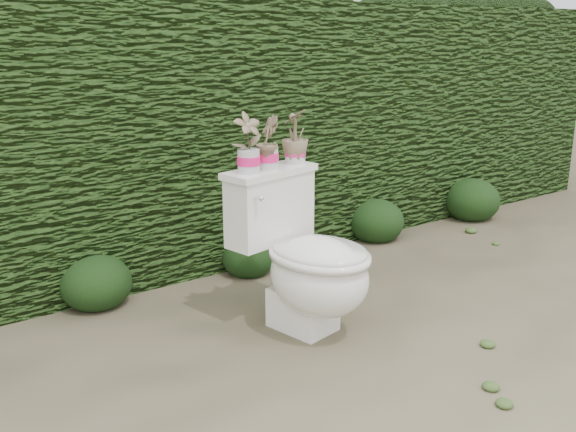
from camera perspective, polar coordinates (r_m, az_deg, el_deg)
ground at (r=2.95m, az=0.00°, el=-12.54°), size 60.00×60.00×0.00m
hedge at (r=4.05m, az=-13.40°, el=6.90°), size 8.00×1.00×1.60m
toilet at (r=3.08m, az=1.63°, el=-4.04°), size 0.58×0.75×0.78m
potted_plant_left at (r=3.00m, az=-3.54°, el=6.38°), size 0.14×0.10×0.27m
potted_plant_center at (r=3.09m, az=-1.86°, el=6.41°), size 0.17×0.17×0.24m
potted_plant_right at (r=3.23m, az=0.64°, el=6.96°), size 0.20×0.20×0.25m
liriope_clump_2 at (r=3.58m, az=-16.75°, el=-5.28°), size 0.38×0.38×0.30m
liriope_clump_3 at (r=3.89m, az=-3.55°, el=-3.30°), size 0.32×0.32×0.25m
liriope_clump_4 at (r=4.56m, az=7.84°, el=-0.10°), size 0.40×0.40×0.32m
liriope_clump_5 at (r=5.23m, az=16.05°, el=1.67°), size 0.43×0.43×0.35m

